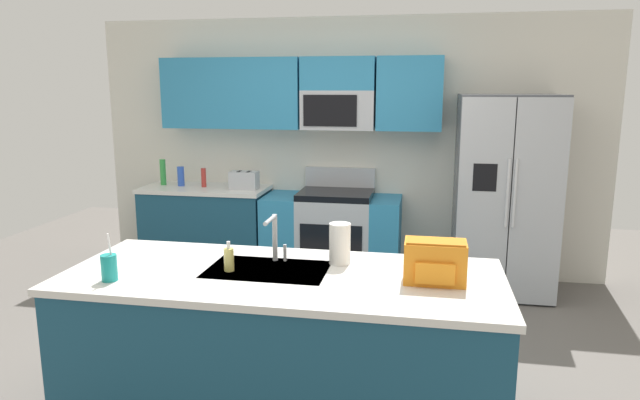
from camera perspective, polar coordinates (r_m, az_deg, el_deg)
name	(u,v)px	position (r m, az deg, el deg)	size (l,w,h in m)	color
ground_plane	(302,361)	(4.18, -1.81, -15.88)	(9.00, 9.00, 0.00)	#66605B
kitchen_wall_unit	(332,131)	(5.81, 1.17, 6.98)	(5.20, 0.43, 2.60)	silver
back_counter	(207,229)	(6.05, -11.35, -2.88)	(1.29, 0.63, 0.90)	navy
range_oven	(332,236)	(5.70, 1.22, -3.62)	(1.36, 0.61, 1.10)	#B7BABF
refrigerator	(505,196)	(5.50, 18.14, 0.42)	(0.90, 0.76, 1.85)	#4C4F54
island_counter	(283,348)	(3.33, -3.72, -14.66)	(2.42, 0.99, 0.90)	navy
toaster	(244,180)	(5.75, -7.67, 1.99)	(0.28, 0.16, 0.18)	#B7BABF
pepper_mill	(204,178)	(5.95, -11.66, 2.23)	(0.05, 0.05, 0.19)	#B2332D
bottle_green	(163,172)	(6.17, -15.57, 2.73)	(0.06, 0.06, 0.27)	green
bottle_blue	(181,176)	(6.06, -13.86, 2.34)	(0.07, 0.07, 0.20)	blue
sink_faucet	(275,234)	(3.31, -4.61, -3.46)	(0.08, 0.21, 0.28)	#B7BABF
drink_cup_teal	(109,267)	(3.22, -20.50, -6.39)	(0.08, 0.08, 0.26)	teal
soap_dispenser	(229,259)	(3.21, -9.18, -5.91)	(0.06, 0.06, 0.17)	#D8CC66
paper_towel_roll	(340,244)	(3.29, 2.02, -4.42)	(0.12, 0.12, 0.24)	white
backpack	(435,261)	(3.04, 11.53, -6.03)	(0.32, 0.22, 0.23)	orange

